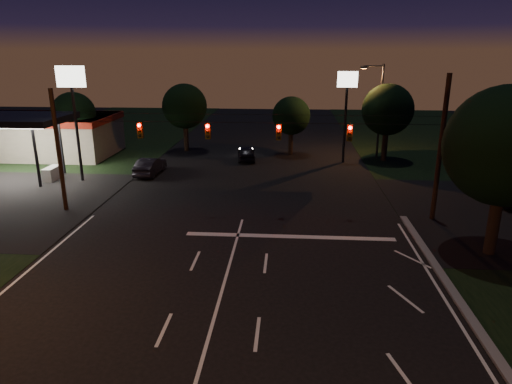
# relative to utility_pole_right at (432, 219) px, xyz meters

# --- Properties ---
(ground) EXTENTS (140.00, 140.00, 0.00)m
(ground) POSITION_rel_utility_pole_right_xyz_m (-12.00, -15.00, 0.00)
(ground) COLOR black
(ground) RESTS_ON ground
(stop_bar) EXTENTS (12.00, 0.50, 0.01)m
(stop_bar) POSITION_rel_utility_pole_right_xyz_m (-9.00, -3.50, 0.01)
(stop_bar) COLOR silver
(stop_bar) RESTS_ON ground
(utility_pole_right) EXTENTS (0.30, 0.30, 9.00)m
(utility_pole_right) POSITION_rel_utility_pole_right_xyz_m (0.00, 0.00, 0.00)
(utility_pole_right) COLOR black
(utility_pole_right) RESTS_ON ground
(utility_pole_left) EXTENTS (0.28, 0.28, 8.00)m
(utility_pole_left) POSITION_rel_utility_pole_right_xyz_m (-24.00, 0.00, 0.00)
(utility_pole_left) COLOR black
(utility_pole_left) RESTS_ON ground
(signal_span) EXTENTS (24.00, 0.40, 1.56)m
(signal_span) POSITION_rel_utility_pole_right_xyz_m (-12.00, -0.04, 5.50)
(signal_span) COLOR black
(signal_span) RESTS_ON ground
(gas_station) EXTENTS (14.20, 16.10, 5.25)m
(gas_station) POSITION_rel_utility_pole_right_xyz_m (-33.86, 15.39, 2.38)
(gas_station) COLOR gray
(gas_station) RESTS_ON ground
(pole_sign_left_near) EXTENTS (2.20, 0.30, 9.10)m
(pole_sign_left_near) POSITION_rel_utility_pole_right_xyz_m (-26.00, 7.00, 6.98)
(pole_sign_left_near) COLOR black
(pole_sign_left_near) RESTS_ON ground
(pole_sign_right) EXTENTS (1.80, 0.30, 8.40)m
(pole_sign_right) POSITION_rel_utility_pole_right_xyz_m (-4.00, 15.00, 6.24)
(pole_sign_right) COLOR black
(pole_sign_right) RESTS_ON ground
(street_light_right_far) EXTENTS (2.20, 0.35, 9.00)m
(street_light_right_far) POSITION_rel_utility_pole_right_xyz_m (-0.76, 17.00, 5.24)
(street_light_right_far) COLOR black
(street_light_right_far) RESTS_ON ground
(tree_right_near) EXTENTS (6.00, 6.00, 8.76)m
(tree_right_near) POSITION_rel_utility_pole_right_xyz_m (1.53, -4.83, 5.68)
(tree_right_near) COLOR black
(tree_right_near) RESTS_ON ground
(tree_far_a) EXTENTS (4.20, 4.20, 6.42)m
(tree_far_a) POSITION_rel_utility_pole_right_xyz_m (-29.98, 15.12, 4.26)
(tree_far_a) COLOR black
(tree_far_a) RESTS_ON ground
(tree_far_b) EXTENTS (4.60, 4.60, 6.98)m
(tree_far_b) POSITION_rel_utility_pole_right_xyz_m (-19.98, 19.13, 4.61)
(tree_far_b) COLOR black
(tree_far_b) RESTS_ON ground
(tree_far_c) EXTENTS (3.80, 3.80, 5.86)m
(tree_far_c) POSITION_rel_utility_pole_right_xyz_m (-8.98, 18.10, 3.90)
(tree_far_c) COLOR black
(tree_far_c) RESTS_ON ground
(tree_far_d) EXTENTS (4.80, 4.80, 7.30)m
(tree_far_d) POSITION_rel_utility_pole_right_xyz_m (0.02, 16.13, 4.83)
(tree_far_d) COLOR black
(tree_far_d) RESTS_ON ground
(tree_far_e) EXTENTS (4.00, 4.00, 6.18)m
(tree_far_e) POSITION_rel_utility_pole_right_xyz_m (8.02, 14.11, 4.11)
(tree_far_e) COLOR black
(tree_far_e) RESTS_ON ground
(car_oncoming_a) EXTENTS (2.10, 4.22, 1.38)m
(car_oncoming_a) POSITION_rel_utility_pole_right_xyz_m (-13.25, 15.19, 0.69)
(car_oncoming_a) COLOR black
(car_oncoming_a) RESTS_ON ground
(car_oncoming_b) EXTENTS (1.76, 4.49, 1.46)m
(car_oncoming_b) POSITION_rel_utility_pole_right_xyz_m (-21.00, 9.31, 0.73)
(car_oncoming_b) COLOR black
(car_oncoming_b) RESTS_ON ground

